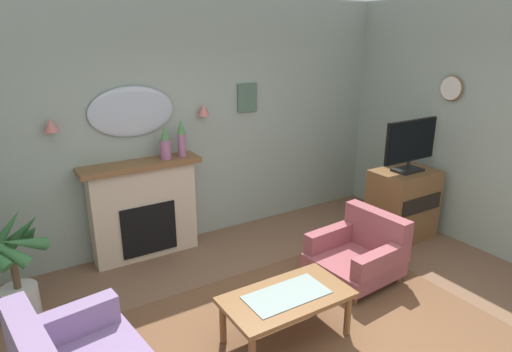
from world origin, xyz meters
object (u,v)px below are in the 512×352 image
object	(u,v)px
wall_mirror	(132,112)
wall_clock	(451,88)
wall_sconce_left	(51,125)
armchair_beside_couch	(360,251)
mantel_vase_right	(165,144)
tv_cabinet	(402,204)
coffee_table	(287,301)
framed_picture	(247,98)
fireplace	(144,210)
potted_plant_corner_palm	(14,264)
tv_flatscreen	(411,144)
wall_sconce_right	(203,110)
mantel_vase_left	(181,138)

from	to	relation	value
wall_mirror	wall_clock	xyz separation A→B (m)	(3.48, -1.52, 0.19)
wall_sconce_left	wall_clock	xyz separation A→B (m)	(4.33, -1.47, 0.24)
wall_sconce_left	armchair_beside_couch	bearing A→B (deg)	-34.18
mantel_vase_right	armchair_beside_couch	xyz separation A→B (m)	(1.50, -1.68, -1.03)
wall_sconce_left	tv_cabinet	xyz separation A→B (m)	(3.82, -1.35, -1.21)
tv_cabinet	coffee_table	bearing A→B (deg)	-160.44
wall_sconce_left	framed_picture	bearing A→B (deg)	1.46
wall_clock	armchair_beside_couch	bearing A→B (deg)	-168.90
armchair_beside_couch	fireplace	bearing A→B (deg)	136.51
potted_plant_corner_palm	mantel_vase_right	bearing A→B (deg)	16.39
fireplace	tv_flatscreen	bearing A→B (deg)	-23.26
framed_picture	potted_plant_corner_palm	xyz separation A→B (m)	(-2.90, -0.68, -1.21)
fireplace	tv_cabinet	bearing A→B (deg)	-22.92
wall_sconce_right	wall_mirror	bearing A→B (deg)	176.63
mantel_vase_left	potted_plant_corner_palm	size ratio (longest dim) A/B	0.43
armchair_beside_couch	tv_flatscreen	bearing A→B (deg)	20.11
framed_picture	tv_flatscreen	xyz separation A→B (m)	(1.47, -1.43, -0.50)
framed_picture	tv_cabinet	distance (m)	2.42
mantel_vase_left	wall_clock	bearing A→B (deg)	-24.34
coffee_table	potted_plant_corner_palm	size ratio (longest dim) A/B	1.08
fireplace	mantel_vase_left	distance (m)	0.95
tv_cabinet	potted_plant_corner_palm	bearing A→B (deg)	170.53
mantel_vase_left	tv_flatscreen	world-z (taller)	mantel_vase_left
mantel_vase_right	fireplace	bearing A→B (deg)	174.61
wall_mirror	wall_sconce_left	size ratio (longest dim) A/B	6.86
mantel_vase_right	wall_sconce_left	world-z (taller)	wall_sconce_left
coffee_table	framed_picture	bearing A→B (deg)	66.79
fireplace	tv_cabinet	size ratio (longest dim) A/B	1.51
wall_clock	tv_flatscreen	distance (m)	0.84
wall_sconce_right	wall_clock	bearing A→B (deg)	-29.16
wall_mirror	wall_clock	bearing A→B (deg)	-23.56
mantel_vase_left	mantel_vase_right	bearing A→B (deg)	180.00
mantel_vase_left	coffee_table	size ratio (longest dim) A/B	0.39
coffee_table	wall_clock	bearing A→B (deg)	14.22
tv_flatscreen	tv_cabinet	bearing A→B (deg)	90.00
wall_mirror	framed_picture	bearing A→B (deg)	0.38
mantel_vase_left	wall_sconce_right	bearing A→B (deg)	18.92
wall_clock	potted_plant_corner_palm	size ratio (longest dim) A/B	0.30
fireplace	armchair_beside_couch	distance (m)	2.50
mantel_vase_right	wall_sconce_left	bearing A→B (deg)	174.04
wall_sconce_right	coffee_table	size ratio (longest dim) A/B	0.13
mantel_vase_left	armchair_beside_couch	bearing A→B (deg)	-52.26
tv_flatscreen	framed_picture	bearing A→B (deg)	135.86
wall_sconce_right	mantel_vase_right	bearing A→B (deg)	-167.69
mantel_vase_left	wall_sconce_right	distance (m)	0.46
framed_picture	potted_plant_corner_palm	size ratio (longest dim) A/B	0.35
mantel_vase_left	coffee_table	distance (m)	2.32
wall_clock	wall_sconce_left	bearing A→B (deg)	161.27
mantel_vase_right	wall_sconce_left	distance (m)	1.20
fireplace	mantel_vase_right	xyz separation A→B (m)	(0.30, -0.03, 0.76)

